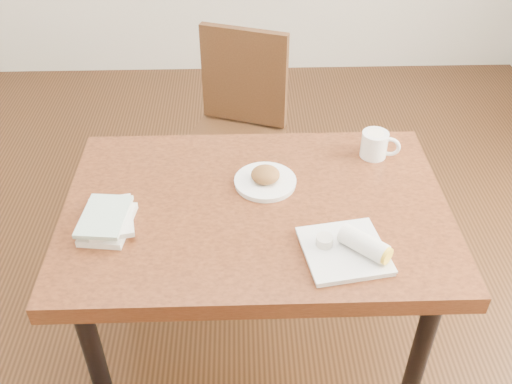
{
  "coord_description": "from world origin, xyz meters",
  "views": [
    {
      "loc": [
        -0.04,
        -1.41,
        1.92
      ],
      "look_at": [
        0.0,
        0.0,
        0.8
      ],
      "focal_mm": 40.0,
      "sensor_mm": 36.0,
      "label": 1
    }
  ],
  "objects_px": {
    "chair_far": "(237,123)",
    "book_stack": "(108,220)",
    "table": "(256,223)",
    "plate_scone": "(265,179)",
    "plate_burrito": "(350,248)",
    "coffee_mug": "(376,144)"
  },
  "relations": [
    {
      "from": "chair_far",
      "to": "plate_scone",
      "type": "xyz_separation_m",
      "value": [
        0.1,
        -0.72,
        0.22
      ]
    },
    {
      "from": "plate_burrito",
      "to": "book_stack",
      "type": "bearing_deg",
      "value": 168.61
    },
    {
      "from": "plate_scone",
      "to": "plate_burrito",
      "type": "xyz_separation_m",
      "value": [
        0.23,
        -0.34,
        0.0
      ]
    },
    {
      "from": "chair_far",
      "to": "coffee_mug",
      "type": "bearing_deg",
      "value": -49.05
    },
    {
      "from": "chair_far",
      "to": "book_stack",
      "type": "distance_m",
      "value": 1.03
    },
    {
      "from": "chair_far",
      "to": "book_stack",
      "type": "height_order",
      "value": "chair_far"
    },
    {
      "from": "plate_burrito",
      "to": "coffee_mug",
      "type": "bearing_deg",
      "value": 71.35
    },
    {
      "from": "plate_scone",
      "to": "coffee_mug",
      "type": "relative_size",
      "value": 1.52
    },
    {
      "from": "coffee_mug",
      "to": "book_stack",
      "type": "distance_m",
      "value": 0.95
    },
    {
      "from": "chair_far",
      "to": "book_stack",
      "type": "relative_size",
      "value": 4.31
    },
    {
      "from": "chair_far",
      "to": "plate_burrito",
      "type": "bearing_deg",
      "value": -73.03
    },
    {
      "from": "table",
      "to": "plate_scone",
      "type": "height_order",
      "value": "plate_scone"
    },
    {
      "from": "book_stack",
      "to": "plate_burrito",
      "type": "bearing_deg",
      "value": -11.39
    },
    {
      "from": "coffee_mug",
      "to": "plate_scone",
      "type": "bearing_deg",
      "value": -158.66
    },
    {
      "from": "table",
      "to": "plate_scone",
      "type": "relative_size",
      "value": 5.91
    },
    {
      "from": "chair_far",
      "to": "coffee_mug",
      "type": "height_order",
      "value": "chair_far"
    },
    {
      "from": "chair_far",
      "to": "coffee_mug",
      "type": "distance_m",
      "value": 0.79
    },
    {
      "from": "chair_far",
      "to": "plate_scone",
      "type": "distance_m",
      "value": 0.76
    },
    {
      "from": "table",
      "to": "chair_far",
      "type": "bearing_deg",
      "value": 94.2
    },
    {
      "from": "plate_scone",
      "to": "chair_far",
      "type": "bearing_deg",
      "value": 97.5
    },
    {
      "from": "plate_scone",
      "to": "book_stack",
      "type": "height_order",
      "value": "plate_scone"
    },
    {
      "from": "plate_scone",
      "to": "coffee_mug",
      "type": "xyz_separation_m",
      "value": [
        0.4,
        0.16,
        0.03
      ]
    }
  ]
}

